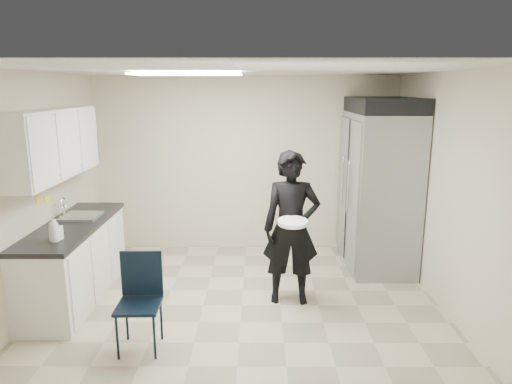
{
  "coord_description": "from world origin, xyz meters",
  "views": [
    {
      "loc": [
        0.18,
        -4.78,
        2.43
      ],
      "look_at": [
        0.16,
        0.2,
        1.28
      ],
      "focal_mm": 32.0,
      "sensor_mm": 36.0,
      "label": 1
    }
  ],
  "objects_px": {
    "lower_counter": "(75,263)",
    "folding_chair": "(139,306)",
    "commercial_fridge": "(379,191)",
    "man_tuxedo": "(291,228)"
  },
  "relations": [
    {
      "from": "lower_counter",
      "to": "folding_chair",
      "type": "bearing_deg",
      "value": -46.86
    },
    {
      "from": "folding_chair",
      "to": "commercial_fridge",
      "type": "bearing_deg",
      "value": 36.81
    },
    {
      "from": "man_tuxedo",
      "to": "folding_chair",
      "type": "bearing_deg",
      "value": -144.08
    },
    {
      "from": "lower_counter",
      "to": "man_tuxedo",
      "type": "relative_size",
      "value": 1.08
    },
    {
      "from": "commercial_fridge",
      "to": "folding_chair",
      "type": "bearing_deg",
      "value": -141.83
    },
    {
      "from": "man_tuxedo",
      "to": "lower_counter",
      "type": "bearing_deg",
      "value": 179.83
    },
    {
      "from": "lower_counter",
      "to": "commercial_fridge",
      "type": "height_order",
      "value": "commercial_fridge"
    },
    {
      "from": "commercial_fridge",
      "to": "folding_chair",
      "type": "xyz_separation_m",
      "value": [
        -2.76,
        -2.17,
        -0.61
      ]
    },
    {
      "from": "lower_counter",
      "to": "folding_chair",
      "type": "xyz_separation_m",
      "value": [
        1.02,
        -1.09,
        0.01
      ]
    },
    {
      "from": "folding_chair",
      "to": "man_tuxedo",
      "type": "distance_m",
      "value": 1.86
    }
  ]
}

